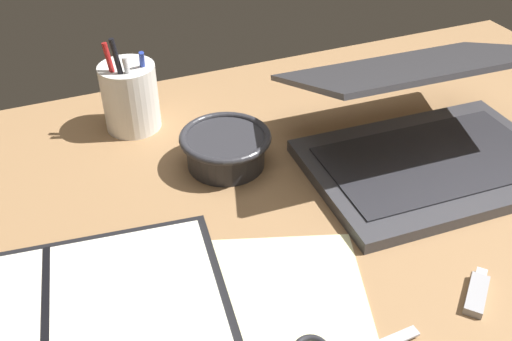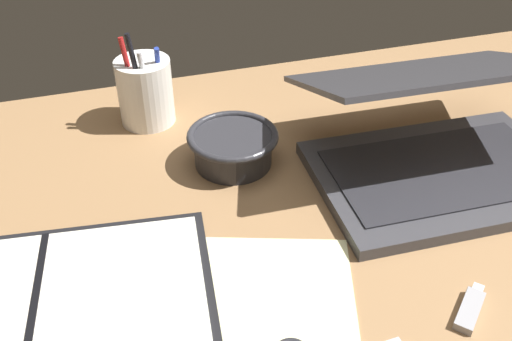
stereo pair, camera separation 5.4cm
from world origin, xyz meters
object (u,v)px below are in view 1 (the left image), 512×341
(laptop, at_px, (427,130))
(bowl, at_px, (226,148))
(pen_cup, at_px, (130,97))
(planner, at_px, (48,335))

(laptop, height_order, bowl, laptop)
(laptop, xyz_separation_m, bowl, (-0.27, 0.10, -0.02))
(laptop, height_order, pen_cup, laptop)
(pen_cup, bearing_deg, planner, -114.49)
(laptop, bearing_deg, planner, -164.73)
(bowl, height_order, planner, bowl)
(pen_cup, distance_m, planner, 0.43)
(bowl, xyz_separation_m, pen_cup, (-0.10, 0.16, 0.03))
(bowl, bearing_deg, laptop, -20.57)
(bowl, relative_size, planner, 0.33)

